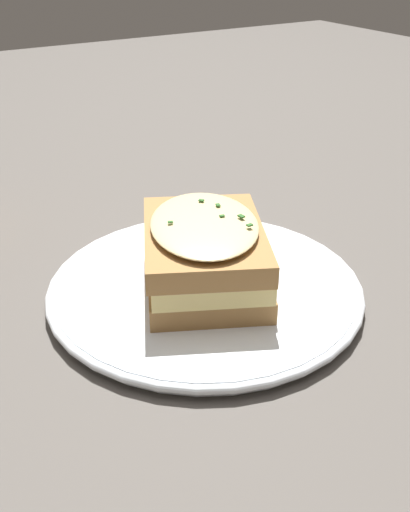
% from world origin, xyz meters
% --- Properties ---
extents(ground_plane, '(2.40, 2.40, 0.00)m').
position_xyz_m(ground_plane, '(0.00, 0.00, 0.00)').
color(ground_plane, '#514C47').
extents(dinner_plate, '(0.27, 0.27, 0.01)m').
position_xyz_m(dinner_plate, '(-0.01, -0.03, 0.01)').
color(dinner_plate, white).
rests_on(dinner_plate, ground_plane).
extents(sandwich, '(0.16, 0.15, 0.06)m').
position_xyz_m(sandwich, '(-0.01, -0.03, 0.04)').
color(sandwich, '#A37542').
rests_on(sandwich, dinner_plate).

